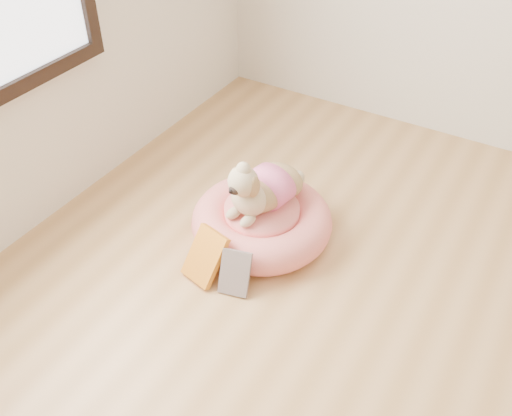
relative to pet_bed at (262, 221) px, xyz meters
The scene contains 4 objects.
pet_bed is the anchor object (origin of this frame).
dog 0.23m from the pet_bed, 145.70° to the left, with size 0.27×0.39×0.29m, color brown, non-canonical shape.
book_yellow 0.34m from the pet_bed, 102.66° to the right, with size 0.15×0.03×0.23m, color yellow.
book_white 0.34m from the pet_bed, 77.78° to the right, with size 0.12×0.02×0.19m, color silver.
Camera 1 is at (-0.13, -0.67, 1.72)m, focal length 40.00 mm.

